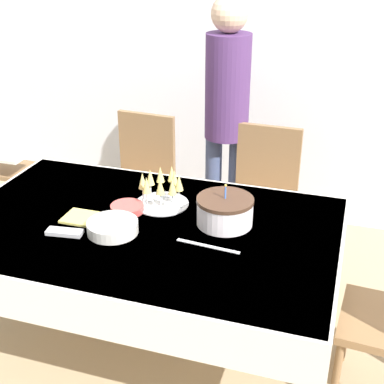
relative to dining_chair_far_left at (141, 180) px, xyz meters
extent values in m
plane|color=tan|center=(0.41, -0.91, -0.52)|extent=(12.00, 12.00, 0.00)
cube|color=silver|center=(0.41, 0.80, 0.83)|extent=(8.00, 0.05, 2.70)
cube|color=silver|center=(0.41, -0.91, 0.21)|extent=(1.83, 1.15, 0.03)
cube|color=silver|center=(0.41, -0.91, 0.12)|extent=(1.86, 1.18, 0.21)
cylinder|color=olive|center=(-0.45, -0.39, -0.17)|extent=(0.06, 0.06, 0.71)
cylinder|color=olive|center=(1.26, -0.39, -0.17)|extent=(0.06, 0.06, 0.71)
cube|color=olive|center=(-0.01, -0.08, -0.09)|extent=(0.45, 0.45, 0.04)
cube|color=olive|center=(0.01, 0.11, 0.18)|extent=(0.40, 0.07, 0.50)
cylinder|color=olive|center=(0.16, -0.28, -0.32)|extent=(0.04, 0.04, 0.41)
cylinder|color=olive|center=(-0.20, -0.25, -0.32)|extent=(0.04, 0.04, 0.41)
cylinder|color=olive|center=(0.19, 0.08, -0.32)|extent=(0.04, 0.04, 0.41)
cylinder|color=olive|center=(-0.17, 0.11, -0.32)|extent=(0.04, 0.04, 0.41)
cube|color=olive|center=(0.82, -0.08, -0.09)|extent=(0.43, 0.43, 0.04)
cube|color=olive|center=(0.82, 0.11, 0.18)|extent=(0.40, 0.05, 0.50)
cylinder|color=olive|center=(0.99, -0.27, -0.32)|extent=(0.04, 0.04, 0.41)
cylinder|color=olive|center=(0.63, -0.26, -0.32)|extent=(0.04, 0.04, 0.41)
cylinder|color=olive|center=(1.00, 0.09, -0.32)|extent=(0.04, 0.04, 0.41)
cylinder|color=olive|center=(0.64, 0.10, -0.32)|extent=(0.04, 0.04, 0.41)
cylinder|color=olive|center=(1.38, -1.08, -0.32)|extent=(0.04, 0.04, 0.41)
cylinder|color=olive|center=(1.41, -0.72, -0.32)|extent=(0.04, 0.04, 0.41)
cylinder|color=white|center=(0.77, -0.79, 0.28)|extent=(0.27, 0.27, 0.12)
cylinder|color=#4C3323|center=(0.77, -0.79, 0.35)|extent=(0.27, 0.27, 0.02)
cylinder|color=#3F72D8|center=(0.77, -0.79, 0.39)|extent=(0.01, 0.01, 0.06)
sphere|color=#F9CC4C|center=(0.77, -0.79, 0.42)|extent=(0.01, 0.01, 0.01)
cylinder|color=silver|center=(0.41, -0.69, 0.22)|extent=(0.28, 0.28, 0.01)
cylinder|color=silver|center=(0.51, -0.69, 0.23)|extent=(0.05, 0.05, 0.00)
cylinder|color=silver|center=(0.51, -0.69, 0.27)|extent=(0.01, 0.01, 0.08)
cone|color=#E0CC72|center=(0.51, -0.69, 0.36)|extent=(0.04, 0.04, 0.08)
cylinder|color=silver|center=(0.47, -0.64, 0.23)|extent=(0.05, 0.05, 0.00)
cylinder|color=silver|center=(0.47, -0.64, 0.27)|extent=(0.01, 0.01, 0.08)
cone|color=#E0CC72|center=(0.47, -0.64, 0.36)|extent=(0.04, 0.04, 0.08)
cylinder|color=silver|center=(0.44, -0.59, 0.23)|extent=(0.05, 0.05, 0.00)
cylinder|color=silver|center=(0.44, -0.59, 0.27)|extent=(0.01, 0.01, 0.08)
cone|color=#E0CC72|center=(0.44, -0.59, 0.36)|extent=(0.04, 0.04, 0.08)
cylinder|color=silver|center=(0.38, -0.62, 0.23)|extent=(0.05, 0.05, 0.00)
cylinder|color=silver|center=(0.38, -0.62, 0.27)|extent=(0.01, 0.01, 0.08)
cone|color=#E0CC72|center=(0.38, -0.62, 0.36)|extent=(0.04, 0.04, 0.08)
cylinder|color=silver|center=(0.35, -0.67, 0.23)|extent=(0.05, 0.05, 0.00)
cylinder|color=silver|center=(0.35, -0.67, 0.27)|extent=(0.01, 0.01, 0.08)
cone|color=#E0CC72|center=(0.35, -0.67, 0.36)|extent=(0.04, 0.04, 0.08)
cylinder|color=silver|center=(0.33, -0.72, 0.23)|extent=(0.05, 0.05, 0.00)
cylinder|color=silver|center=(0.33, -0.72, 0.27)|extent=(0.01, 0.01, 0.08)
cone|color=#E0CC72|center=(0.33, -0.72, 0.36)|extent=(0.04, 0.04, 0.08)
cylinder|color=silver|center=(0.37, -0.76, 0.23)|extent=(0.05, 0.05, 0.00)
cylinder|color=silver|center=(0.37, -0.76, 0.27)|extent=(0.01, 0.01, 0.08)
cone|color=#E0CC72|center=(0.37, -0.76, 0.36)|extent=(0.04, 0.04, 0.08)
cylinder|color=silver|center=(0.43, -0.75, 0.23)|extent=(0.05, 0.05, 0.00)
cylinder|color=silver|center=(0.43, -0.75, 0.27)|extent=(0.01, 0.01, 0.08)
cone|color=#E0CC72|center=(0.43, -0.75, 0.36)|extent=(0.04, 0.04, 0.08)
cylinder|color=silver|center=(0.49, -0.74, 0.23)|extent=(0.05, 0.05, 0.00)
cylinder|color=silver|center=(0.49, -0.74, 0.27)|extent=(0.01, 0.01, 0.08)
cone|color=#E0CC72|center=(0.49, -0.74, 0.36)|extent=(0.04, 0.04, 0.08)
cylinder|color=silver|center=(0.30, -1.03, 0.22)|extent=(0.24, 0.24, 0.01)
cylinder|color=silver|center=(0.30, -1.03, 0.23)|extent=(0.24, 0.24, 0.01)
cylinder|color=silver|center=(0.30, -1.03, 0.24)|extent=(0.24, 0.24, 0.01)
cylinder|color=silver|center=(0.30, -1.03, 0.24)|extent=(0.24, 0.24, 0.01)
cylinder|color=silver|center=(0.30, -1.03, 0.25)|extent=(0.24, 0.24, 0.01)
cylinder|color=silver|center=(0.30, -1.03, 0.26)|extent=(0.24, 0.24, 0.01)
cylinder|color=silver|center=(0.30, -1.03, 0.27)|extent=(0.24, 0.24, 0.01)
cylinder|color=silver|center=(0.30, -1.03, 0.27)|extent=(0.24, 0.24, 0.01)
cylinder|color=#CC4C47|center=(0.28, -0.81, 0.22)|extent=(0.17, 0.17, 0.01)
cylinder|color=#CC4C47|center=(0.28, -0.81, 0.23)|extent=(0.17, 0.17, 0.01)
cylinder|color=#CC4C47|center=(0.28, -0.81, 0.24)|extent=(0.17, 0.17, 0.01)
cylinder|color=#CC4C47|center=(0.28, -0.81, 0.24)|extent=(0.17, 0.17, 0.01)
cylinder|color=#CC4C47|center=(0.28, -0.81, 0.25)|extent=(0.17, 0.17, 0.01)
cube|color=silver|center=(0.76, -1.01, 0.22)|extent=(0.30, 0.05, 0.00)
cube|color=silver|center=(0.09, -1.11, 0.23)|extent=(0.18, 0.08, 0.02)
cube|color=#E0D166|center=(0.08, -0.95, 0.23)|extent=(0.15, 0.15, 0.01)
cylinder|color=#3F4C72|center=(0.45, 0.19, -0.11)|extent=(0.11, 0.11, 0.82)
cylinder|color=#3F4C72|center=(0.61, 0.19, -0.11)|extent=(0.11, 0.11, 0.82)
cylinder|color=#4C2D60|center=(0.53, 0.19, 0.63)|extent=(0.28, 0.28, 0.65)
sphere|color=#D8B293|center=(0.53, 0.19, 1.06)|extent=(0.22, 0.22, 0.22)
cube|color=olive|center=(-0.86, -0.16, 0.03)|extent=(0.30, 0.30, 0.03)
cube|color=silver|center=(-0.86, -0.26, 0.18)|extent=(0.33, 0.20, 0.02)
cylinder|color=olive|center=(-0.75, -0.27, -0.25)|extent=(0.03, 0.03, 0.54)
cylinder|color=olive|center=(-0.97, -0.05, -0.25)|extent=(0.03, 0.03, 0.54)
cylinder|color=olive|center=(-0.75, -0.05, -0.25)|extent=(0.03, 0.03, 0.54)
camera|label=1|loc=(1.31, -2.98, 1.48)|focal=50.00mm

